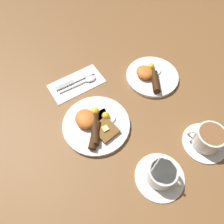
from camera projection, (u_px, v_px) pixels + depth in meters
The scene contains 8 objects.
ground_plane at pixel (96, 126), 0.79m from camera, with size 3.00×3.00×0.00m, color brown.
breakfast_plate_near at pixel (95, 124), 0.77m from camera, with size 0.24×0.24×0.05m.
breakfast_plate_far at pixel (151, 76), 0.89m from camera, with size 0.21×0.21×0.05m.
teacup_near at pixel (161, 175), 0.66m from camera, with size 0.16×0.16×0.07m.
teacup_far at pixel (208, 139), 0.72m from camera, with size 0.15×0.15×0.07m.
napkin at pixel (77, 83), 0.89m from camera, with size 0.11×0.22×0.01m, color white.
knife at pixel (73, 82), 0.88m from camera, with size 0.02×0.17×0.01m.
spoon at pixel (87, 80), 0.89m from camera, with size 0.03×0.16×0.01m.
Camera 1 is at (0.35, -0.13, 0.70)m, focal length 35.00 mm.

